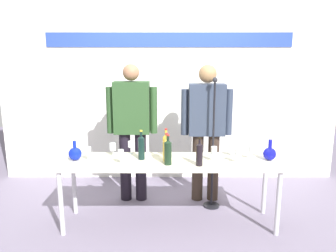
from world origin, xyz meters
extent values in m
plane|color=slate|center=(0.00, 0.00, 0.00)|extent=(10.00, 10.00, 0.00)
cube|color=white|center=(0.00, 1.46, 1.50)|extent=(4.94, 0.10, 3.00)
cube|color=#2C48A6|center=(0.00, 1.40, 2.04)|extent=(3.46, 0.01, 0.20)
cube|color=beige|center=(0.00, 0.00, 0.72)|extent=(2.34, 0.58, 0.04)
cylinder|color=silver|center=(-1.11, -0.24, 0.35)|extent=(0.05, 0.05, 0.70)
cylinder|color=silver|center=(1.11, -0.24, 0.35)|extent=(0.05, 0.05, 0.70)
cylinder|color=silver|center=(-1.11, 0.24, 0.35)|extent=(0.05, 0.05, 0.70)
cylinder|color=silver|center=(1.11, 0.24, 0.35)|extent=(0.05, 0.05, 0.70)
sphere|color=#0E21B9|center=(-1.00, 0.00, 0.81)|extent=(0.14, 0.14, 0.14)
cylinder|color=#0E21B9|center=(-1.00, 0.00, 0.91)|extent=(0.03, 0.03, 0.08)
sphere|color=#1215AE|center=(1.06, 0.00, 0.80)|extent=(0.14, 0.14, 0.14)
cylinder|color=#1215AE|center=(1.06, 0.00, 0.91)|extent=(0.04, 0.04, 0.10)
cylinder|color=black|center=(-0.56, 0.63, 0.44)|extent=(0.14, 0.14, 0.88)
cylinder|color=black|center=(-0.36, 0.63, 0.44)|extent=(0.14, 0.14, 0.88)
cube|color=#294925|center=(-0.46, 0.63, 1.20)|extent=(0.44, 0.22, 0.63)
cylinder|color=#294925|center=(-0.73, 0.63, 1.17)|extent=(0.09, 0.09, 0.57)
cylinder|color=#294925|center=(-0.19, 0.63, 1.17)|extent=(0.09, 0.09, 0.57)
sphere|color=#97684A|center=(-0.46, 0.63, 1.63)|extent=(0.20, 0.20, 0.20)
cylinder|color=#352920|center=(0.36, 0.63, 0.43)|extent=(0.14, 0.14, 0.86)
cylinder|color=#352920|center=(0.56, 0.63, 0.43)|extent=(0.14, 0.14, 0.86)
cube|color=#2F394C|center=(0.46, 0.63, 1.18)|extent=(0.44, 0.22, 0.63)
cylinder|color=#2F394C|center=(0.19, 0.63, 1.15)|extent=(0.09, 0.09, 0.57)
cylinder|color=#2F394C|center=(0.73, 0.63, 1.15)|extent=(0.09, 0.09, 0.57)
sphere|color=#9C754D|center=(0.46, 0.63, 1.61)|extent=(0.22, 0.22, 0.22)
cylinder|color=gold|center=(-0.03, -0.04, 0.84)|extent=(0.07, 0.07, 0.22)
cone|color=gold|center=(-0.03, -0.04, 0.97)|extent=(0.07, 0.07, 0.03)
cylinder|color=gold|center=(-0.03, -0.04, 0.99)|extent=(0.03, 0.03, 0.07)
cylinder|color=#AB1F1E|center=(-0.03, -0.04, 1.03)|extent=(0.03, 0.03, 0.02)
cylinder|color=gold|center=(-0.04, 0.17, 0.84)|extent=(0.07, 0.07, 0.21)
cone|color=gold|center=(-0.04, 0.17, 0.96)|extent=(0.07, 0.07, 0.03)
cylinder|color=gold|center=(-0.04, 0.17, 0.99)|extent=(0.03, 0.03, 0.08)
cylinder|color=#B21E1B|center=(-0.04, 0.17, 1.03)|extent=(0.03, 0.03, 0.02)
cylinder|color=black|center=(0.30, -0.18, 0.84)|extent=(0.07, 0.07, 0.21)
cone|color=black|center=(0.30, -0.18, 0.96)|extent=(0.07, 0.07, 0.03)
cylinder|color=black|center=(0.30, -0.18, 0.98)|extent=(0.02, 0.02, 0.06)
cylinder|color=black|center=(0.30, -0.18, 1.02)|extent=(0.03, 0.03, 0.02)
cylinder|color=black|center=(-0.30, 0.03, 0.85)|extent=(0.07, 0.07, 0.23)
cone|color=black|center=(-0.30, 0.03, 0.98)|extent=(0.07, 0.07, 0.03)
cylinder|color=black|center=(-0.30, 0.03, 1.01)|extent=(0.03, 0.03, 0.07)
cylinder|color=gold|center=(-0.30, 0.03, 1.05)|extent=(0.03, 0.03, 0.02)
cylinder|color=black|center=(-0.02, -0.14, 0.85)|extent=(0.08, 0.08, 0.23)
cone|color=black|center=(-0.02, -0.14, 0.98)|extent=(0.08, 0.08, 0.03)
cylinder|color=black|center=(-0.02, -0.14, 1.00)|extent=(0.03, 0.03, 0.07)
cylinder|color=#AF2823|center=(-0.02, -0.14, 1.05)|extent=(0.03, 0.03, 0.02)
cylinder|color=white|center=(-0.50, -0.12, 0.74)|extent=(0.06, 0.06, 0.00)
cylinder|color=white|center=(-0.50, -0.12, 0.78)|extent=(0.01, 0.01, 0.07)
cylinder|color=white|center=(-0.50, -0.12, 0.85)|extent=(0.06, 0.06, 0.08)
cylinder|color=white|center=(-0.44, 0.22, 0.74)|extent=(0.05, 0.05, 0.00)
cylinder|color=white|center=(-0.44, 0.22, 0.78)|extent=(0.01, 0.01, 0.08)
cylinder|color=white|center=(-0.44, 0.22, 0.85)|extent=(0.06, 0.06, 0.07)
cylinder|color=white|center=(-0.63, 0.16, 0.74)|extent=(0.05, 0.05, 0.00)
cylinder|color=white|center=(-0.63, 0.16, 0.77)|extent=(0.01, 0.01, 0.06)
cylinder|color=white|center=(-0.63, 0.16, 0.84)|extent=(0.07, 0.07, 0.08)
cylinder|color=white|center=(-0.86, -0.01, 0.74)|extent=(0.06, 0.06, 0.00)
cylinder|color=white|center=(-0.86, -0.01, 0.77)|extent=(0.01, 0.01, 0.07)
cylinder|color=white|center=(-0.86, -0.01, 0.85)|extent=(0.07, 0.07, 0.08)
cylinder|color=white|center=(0.89, 0.03, 0.74)|extent=(0.05, 0.05, 0.00)
cylinder|color=white|center=(0.89, 0.03, 0.78)|extent=(0.01, 0.01, 0.07)
cylinder|color=white|center=(0.89, 0.03, 0.85)|extent=(0.07, 0.07, 0.07)
cylinder|color=white|center=(0.47, -0.04, 0.74)|extent=(0.05, 0.05, 0.00)
cylinder|color=white|center=(0.47, -0.04, 0.78)|extent=(0.01, 0.01, 0.07)
cylinder|color=white|center=(0.47, -0.04, 0.86)|extent=(0.06, 0.06, 0.08)
cylinder|color=white|center=(0.70, 0.16, 0.74)|extent=(0.06, 0.06, 0.00)
cylinder|color=white|center=(0.70, 0.16, 0.77)|extent=(0.01, 0.01, 0.06)
cylinder|color=white|center=(0.70, 0.16, 0.84)|extent=(0.07, 0.07, 0.08)
cylinder|color=white|center=(0.71, -0.10, 0.74)|extent=(0.06, 0.06, 0.00)
cylinder|color=white|center=(0.71, -0.10, 0.78)|extent=(0.01, 0.01, 0.07)
cylinder|color=white|center=(0.71, -0.10, 0.85)|extent=(0.07, 0.07, 0.08)
cylinder|color=black|center=(0.52, 0.42, 0.01)|extent=(0.20, 0.20, 0.02)
cylinder|color=black|center=(0.52, 0.42, 0.76)|extent=(0.02, 0.02, 1.52)
sphere|color=#232328|center=(0.52, 0.42, 1.55)|extent=(0.06, 0.06, 0.06)
camera|label=1|loc=(-0.02, -3.34, 1.83)|focal=35.08mm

